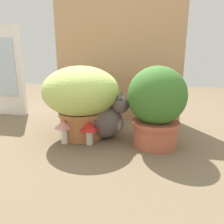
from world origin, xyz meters
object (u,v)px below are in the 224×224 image
Objects in this scene: grass_planter at (81,97)px; mushroom_ornament_pink at (64,127)px; leafy_planter at (156,105)px; mushroom_ornament_red at (89,128)px; cat at (106,120)px.

grass_planter is 3.34× the size of mushroom_ornament_pink.
mushroom_ornament_pink is at bearing -117.14° from grass_planter.
leafy_planter reaches higher than mushroom_ornament_red.
cat is (0.16, -0.00, -0.14)m from grass_planter.
grass_planter reaches higher than mushroom_ornament_pink.
leafy_planter is 0.41m from mushroom_ornament_red.
mushroom_ornament_red is (-0.07, -0.12, -0.02)m from cat.
cat is 2.63× the size of mushroom_ornament_pink.
cat reaches higher than mushroom_ornament_pink.
cat is (-0.31, 0.06, -0.12)m from leafy_planter.
leafy_planter reaches higher than grass_planter.
grass_planter is 0.21m from cat.
cat is at bearing 57.69° from mushroom_ornament_red.
mushroom_ornament_red is at bearing -54.73° from grass_planter.
mushroom_ornament_pink is 1.04× the size of mushroom_ornament_red.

